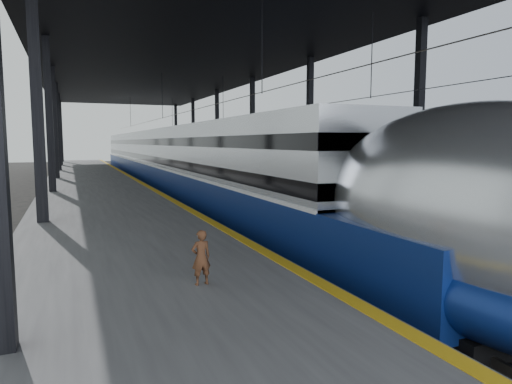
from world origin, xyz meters
TOP-DOWN VIEW (x-y plane):
  - ground at (0.00, 0.00)m, footprint 160.00×160.00m
  - platform at (-3.50, 20.00)m, footprint 6.00×80.00m
  - yellow_strip at (-0.70, 20.00)m, footprint 0.30×80.00m
  - rails at (4.50, 20.00)m, footprint 6.52×80.00m
  - canopy at (1.90, 20.00)m, footprint 18.00×75.00m
  - tgv_train at (2.00, 22.52)m, footprint 3.14×65.20m
  - second_train at (7.00, 28.68)m, footprint 2.96×56.05m
  - child at (-2.77, -3.40)m, footprint 0.40×0.28m

SIDE VIEW (x-z plane):
  - ground at x=0.00m, z-range 0.00..0.00m
  - rails at x=4.50m, z-range 0.00..0.16m
  - platform at x=-3.50m, z-range 0.00..1.00m
  - yellow_strip at x=-0.70m, z-range 1.00..1.01m
  - child at x=-2.77m, z-range 1.00..2.02m
  - second_train at x=7.00m, z-range 0.03..4.11m
  - tgv_train at x=2.00m, z-range -0.15..4.36m
  - canopy at x=1.90m, z-range 4.38..13.85m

